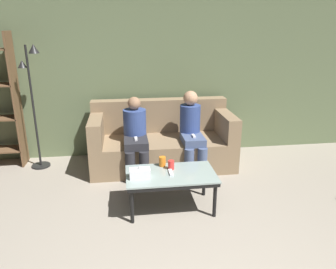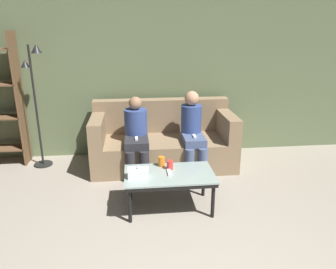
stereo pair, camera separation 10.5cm
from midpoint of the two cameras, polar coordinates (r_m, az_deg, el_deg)
wall_back at (r=5.05m, az=-0.87°, el=11.01°), size 12.00×0.06×2.60m
couch at (r=4.78m, az=-0.23°, el=-1.36°), size 2.01×0.90×0.91m
coffee_table at (r=3.61m, az=1.07°, el=-7.41°), size 0.98×0.57×0.43m
cup_near_left at (r=3.66m, az=1.16°, el=-5.33°), size 0.07×0.07×0.10m
cup_near_right at (r=3.75m, az=-0.34°, el=-4.71°), size 0.08×0.08×0.11m
tissue_box at (r=3.49m, az=-4.34°, el=-6.67°), size 0.22×0.12×0.13m
game_remote at (r=3.58m, az=1.08°, el=-6.64°), size 0.04×0.15×0.02m
standing_lamp at (r=4.87m, az=-21.47°, el=6.61°), size 0.31×0.26×1.73m
seated_person_left_end at (r=4.46m, az=-4.88°, el=0.10°), size 0.31×0.67×1.04m
seated_person_mid_left at (r=4.54m, az=4.96°, el=0.76°), size 0.31×0.63×1.11m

